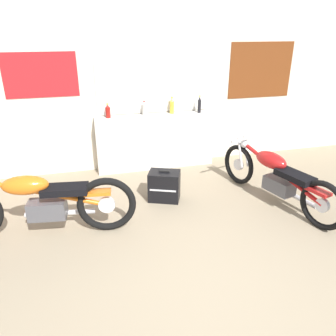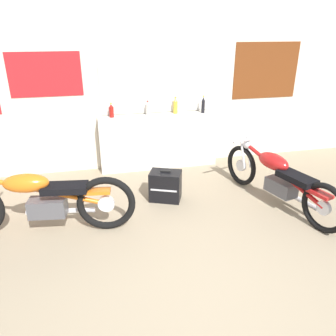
# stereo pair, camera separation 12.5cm
# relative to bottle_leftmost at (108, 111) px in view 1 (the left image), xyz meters

# --- Properties ---
(ground_plane) EXTENTS (24.00, 24.00, 0.00)m
(ground_plane) POSITION_rel_bottle_leftmost_xyz_m (0.51, -3.43, -1.05)
(ground_plane) COLOR gray
(wall_back) EXTENTS (10.00, 0.07, 2.80)m
(wall_back) POSITION_rel_bottle_leftmost_xyz_m (0.52, 0.15, 0.35)
(wall_back) COLOR beige
(wall_back) RESTS_ON ground_plane
(sill_counter) EXTENTS (2.04, 0.28, 0.95)m
(sill_counter) POSITION_rel_bottle_leftmost_xyz_m (0.79, -0.03, -0.58)
(sill_counter) COLOR silver
(sill_counter) RESTS_ON ground_plane
(bottle_leftmost) EXTENTS (0.08, 0.08, 0.24)m
(bottle_leftmost) POSITION_rel_bottle_leftmost_xyz_m (0.00, 0.00, 0.00)
(bottle_leftmost) COLOR maroon
(bottle_leftmost) RESTS_ON sill_counter
(bottle_left_center) EXTENTS (0.07, 0.07, 0.24)m
(bottle_left_center) POSITION_rel_bottle_leftmost_xyz_m (0.61, 0.02, 0.00)
(bottle_left_center) COLOR #B7B2A8
(bottle_left_center) RESTS_ON sill_counter
(bottle_center) EXTENTS (0.07, 0.07, 0.29)m
(bottle_center) POSITION_rel_bottle_leftmost_xyz_m (1.09, 0.01, 0.02)
(bottle_center) COLOR gold
(bottle_center) RESTS_ON sill_counter
(bottle_right_center) EXTENTS (0.06, 0.06, 0.30)m
(bottle_right_center) POSITION_rel_bottle_leftmost_xyz_m (1.56, -0.06, 0.03)
(bottle_right_center) COLOR black
(bottle_right_center) RESTS_ON sill_counter
(motorcycle_red) EXTENTS (0.79, 2.08, 0.80)m
(motorcycle_red) POSITION_rel_bottle_leftmost_xyz_m (2.10, -1.75, -0.64)
(motorcycle_red) COLOR black
(motorcycle_red) RESTS_ON ground_plane
(motorcycle_orange) EXTENTS (2.23, 0.64, 0.90)m
(motorcycle_orange) POSITION_rel_bottle_leftmost_xyz_m (-1.00, -1.72, -0.62)
(motorcycle_orange) COLOR black
(motorcycle_orange) RESTS_ON ground_plane
(hard_case_black) EXTENTS (0.52, 0.44, 0.45)m
(hard_case_black) POSITION_rel_bottle_leftmost_xyz_m (0.62, -1.26, -0.83)
(hard_case_black) COLOR black
(hard_case_black) RESTS_ON ground_plane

